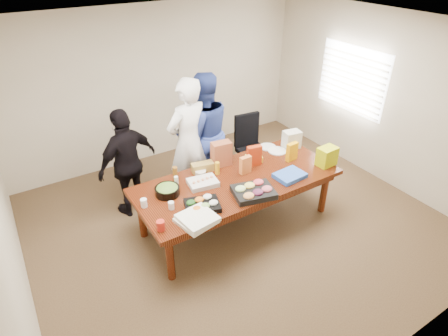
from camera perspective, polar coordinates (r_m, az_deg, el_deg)
floor at (r=5.54m, az=1.91°, el=-8.33°), size 5.50×5.00×0.02m
ceiling at (r=4.32m, az=2.59°, el=20.49°), size 5.50×5.00×0.02m
wall_back at (r=6.82m, az=-9.88°, el=12.42°), size 5.50×0.04×2.70m
wall_front at (r=3.40m, az=27.05°, el=-12.83°), size 5.50×0.04×2.70m
wall_right at (r=6.60m, az=22.72°, el=9.78°), size 0.04×5.00×2.70m
window_panel at (r=6.87m, az=18.88°, el=12.67°), size 0.03×1.40×1.10m
window_blinds at (r=6.84m, az=18.66°, el=12.63°), size 0.04×1.36×1.00m
conference_table at (r=5.30m, az=1.99°, el=-5.14°), size 2.80×1.20×0.75m
office_chair at (r=6.29m, az=4.46°, el=2.82°), size 0.59×0.59×1.05m
person_center at (r=5.55m, az=-5.42°, el=3.98°), size 0.79×0.59×1.96m
person_right at (r=5.85m, az=-3.17°, el=5.40°), size 1.02×0.84×1.92m
person_left at (r=5.47m, az=-14.44°, el=0.71°), size 1.04×0.69×1.65m
veggie_tray at (r=4.56m, az=-3.33°, el=-5.72°), size 0.49×0.43×0.06m
fruit_tray at (r=4.78m, az=4.53°, el=-3.68°), size 0.59×0.51×0.08m
sheet_cake at (r=4.96m, az=-3.24°, el=-2.23°), size 0.42×0.34×0.07m
salad_bowl at (r=4.82m, az=-8.63°, el=-3.47°), size 0.39×0.39×0.10m
chip_bag_blue at (r=5.18m, az=10.00°, el=-1.13°), size 0.42×0.33×0.06m
chip_bag_red at (r=5.34m, az=4.63°, el=1.87°), size 0.22×0.12×0.30m
chip_bag_yellow at (r=5.55m, az=10.31°, el=2.47°), size 0.19×0.09×0.27m
chip_bag_orange at (r=5.16m, az=3.29°, el=0.46°), size 0.17×0.08×0.26m
mayo_jar at (r=5.40m, az=0.24°, el=1.35°), size 0.09×0.09×0.14m
mustard_bottle at (r=5.15m, az=-1.04°, el=-0.03°), size 0.08×0.08×0.18m
dressing_bottle at (r=5.05m, az=-7.44°, el=-0.88°), size 0.08×0.08×0.21m
ranch_bottle at (r=4.92m, az=-7.27°, el=-2.12°), size 0.06×0.06×0.16m
banana_bunch at (r=5.50m, az=4.60°, el=1.45°), size 0.28×0.23×0.08m
bread_loaf at (r=5.24m, az=-3.29°, el=0.15°), size 0.33×0.19×0.12m
kraft_bag at (r=5.31m, az=-0.40°, el=2.18°), size 0.30×0.19×0.36m
red_cup at (r=4.27m, az=-9.62°, el=-8.65°), size 0.11×0.11×0.12m
clear_cup_a at (r=4.57m, az=-8.04°, el=-5.69°), size 0.08×0.08×0.10m
clear_cup_b at (r=4.66m, az=-12.12°, el=-5.24°), size 0.08×0.08×0.11m
pizza_box_lower at (r=4.36m, az=-4.26°, el=-7.98°), size 0.46×0.46×0.04m
pizza_box_upper at (r=4.32m, az=-4.05°, el=-7.58°), size 0.44×0.44×0.04m
plate_a at (r=5.80m, az=8.12°, el=2.60°), size 0.29×0.29×0.02m
plate_b at (r=5.90m, az=6.67°, el=3.22°), size 0.31×0.31×0.02m
dip_bowl_a at (r=5.44m, az=4.21°, el=1.02°), size 0.21×0.21×0.07m
dip_bowl_b at (r=5.18m, az=-3.58°, el=-0.71°), size 0.17×0.17×0.06m
grocery_bag_white at (r=5.89m, az=10.28°, el=4.29°), size 0.28×0.22×0.28m
grocery_bag_yellow at (r=5.54m, az=15.42°, el=1.73°), size 0.29×0.21×0.27m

